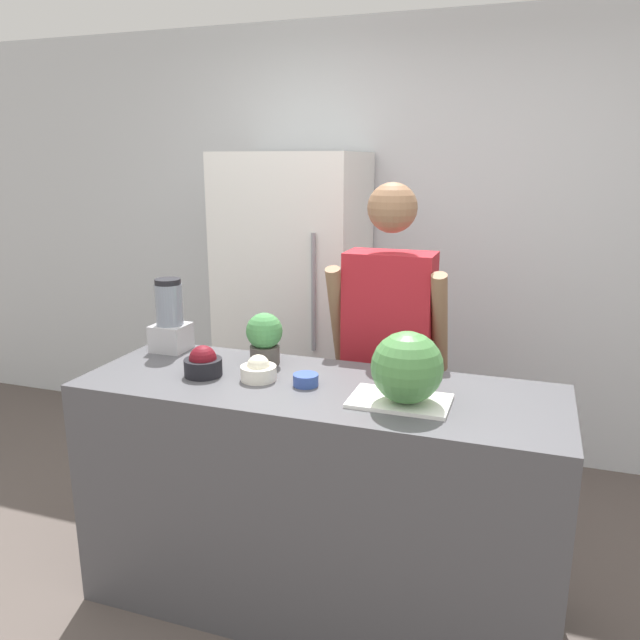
% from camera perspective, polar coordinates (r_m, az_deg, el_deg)
% --- Properties ---
extents(wall_back, '(8.00, 0.06, 2.60)m').
position_cam_1_polar(wall_back, '(3.88, 7.89, 7.00)').
color(wall_back, silver).
rests_on(wall_back, ground_plane).
extents(counter_island, '(1.86, 0.65, 0.96)m').
position_cam_1_polar(counter_island, '(2.60, -0.24, -15.89)').
color(counter_island, '#4C4C51').
rests_on(counter_island, ground_plane).
extents(refrigerator, '(0.80, 0.66, 1.84)m').
position_cam_1_polar(refrigerator, '(3.76, -2.34, 0.99)').
color(refrigerator, white).
rests_on(refrigerator, ground_plane).
extents(person, '(0.54, 0.27, 1.70)m').
position_cam_1_polar(person, '(2.92, 6.23, -3.88)').
color(person, '#4C608C').
rests_on(person, ground_plane).
extents(cutting_board, '(0.35, 0.23, 0.01)m').
position_cam_1_polar(cutting_board, '(2.25, 7.31, -7.35)').
color(cutting_board, white).
rests_on(cutting_board, counter_island).
extents(watermelon, '(0.25, 0.25, 0.25)m').
position_cam_1_polar(watermelon, '(2.18, 7.96, -4.31)').
color(watermelon, '#4C8C47').
rests_on(watermelon, cutting_board).
extents(bowl_cherries, '(0.15, 0.15, 0.12)m').
position_cam_1_polar(bowl_cherries, '(2.53, -10.64, -3.92)').
color(bowl_cherries, black).
rests_on(bowl_cherries, counter_island).
extents(bowl_cream, '(0.14, 0.14, 0.10)m').
position_cam_1_polar(bowl_cream, '(2.45, -5.65, -4.59)').
color(bowl_cream, white).
rests_on(bowl_cream, counter_island).
extents(bowl_small_blue, '(0.10, 0.10, 0.05)m').
position_cam_1_polar(bowl_small_blue, '(2.39, -1.31, -5.49)').
color(bowl_small_blue, '#334C9E').
rests_on(bowl_small_blue, counter_island).
extents(blender, '(0.15, 0.15, 0.33)m').
position_cam_1_polar(blender, '(2.87, -13.56, 0.09)').
color(blender, '#B7B7BC').
rests_on(blender, counter_island).
extents(potted_plant, '(0.15, 0.15, 0.22)m').
position_cam_1_polar(potted_plant, '(2.62, -5.10, -1.55)').
color(potted_plant, '#514C47').
rests_on(potted_plant, counter_island).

